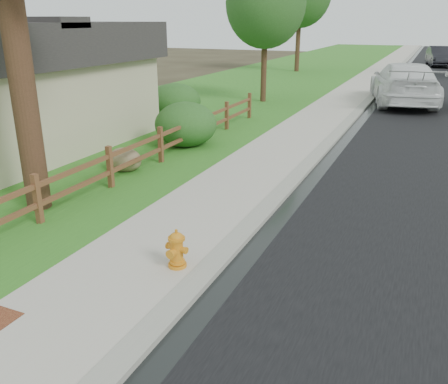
% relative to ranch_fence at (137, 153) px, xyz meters
% --- Properties ---
extents(ground, '(120.00, 120.00, 0.00)m').
position_rel_ranch_fence_xyz_m(ground, '(3.60, -6.40, -0.62)').
color(ground, '#31291A').
extents(curb, '(0.40, 90.00, 0.12)m').
position_rel_ranch_fence_xyz_m(curb, '(4.00, 28.60, -0.56)').
color(curb, gray).
rests_on(curb, ground).
extents(wet_gutter, '(0.50, 90.00, 0.00)m').
position_rel_ranch_fence_xyz_m(wet_gutter, '(4.35, 28.60, -0.60)').
color(wet_gutter, black).
rests_on(wet_gutter, road).
extents(sidewalk, '(2.20, 90.00, 0.10)m').
position_rel_ranch_fence_xyz_m(sidewalk, '(2.70, 28.60, -0.57)').
color(sidewalk, '#ACA396').
rests_on(sidewalk, ground).
extents(grass_strip, '(1.60, 90.00, 0.06)m').
position_rel_ranch_fence_xyz_m(grass_strip, '(0.80, 28.60, -0.59)').
color(grass_strip, '#29621C').
rests_on(grass_strip, ground).
extents(lawn_near, '(9.00, 90.00, 0.04)m').
position_rel_ranch_fence_xyz_m(lawn_near, '(-4.40, 28.60, -0.60)').
color(lawn_near, '#29621C').
rests_on(lawn_near, ground).
extents(ranch_fence, '(0.12, 16.92, 1.10)m').
position_rel_ranch_fence_xyz_m(ranch_fence, '(0.00, 0.00, 0.00)').
color(ranch_fence, '#51301B').
rests_on(ranch_fence, ground).
extents(fire_hydrant, '(0.44, 0.35, 0.67)m').
position_rel_ranch_fence_xyz_m(fire_hydrant, '(3.50, -4.15, -0.21)').
color(fire_hydrant, '#C47B17').
rests_on(fire_hydrant, sidewalk).
extents(white_suv, '(4.12, 7.31, 2.00)m').
position_rel_ranch_fence_xyz_m(white_suv, '(5.60, 15.02, 0.40)').
color(white_suv, white).
rests_on(white_suv, road).
extents(dark_car_far, '(2.62, 5.43, 1.72)m').
position_rel_ranch_fence_xyz_m(dark_car_far, '(7.05, 37.58, 0.26)').
color(dark_car_far, black).
rests_on(dark_car_far, road).
extents(boulder, '(1.03, 0.79, 0.67)m').
position_rel_ranch_fence_xyz_m(boulder, '(-0.54, 0.16, -0.28)').
color(boulder, brown).
rests_on(boulder, ground).
extents(shrub_c, '(2.33, 2.33, 1.47)m').
position_rel_ranch_fence_xyz_m(shrub_c, '(-0.30, 3.31, 0.12)').
color(shrub_c, '#1F4418').
rests_on(shrub_c, ground).
extents(shrub_d, '(2.79, 2.79, 1.48)m').
position_rel_ranch_fence_xyz_m(shrub_d, '(-2.90, 7.21, 0.12)').
color(shrub_d, '#1F4418').
rests_on(shrub_d, ground).
extents(tree_near_left, '(3.85, 3.85, 6.83)m').
position_rel_ranch_fence_xyz_m(tree_near_left, '(-0.94, 12.82, 4.08)').
color(tree_near_left, '#342315').
rests_on(tree_near_left, ground).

